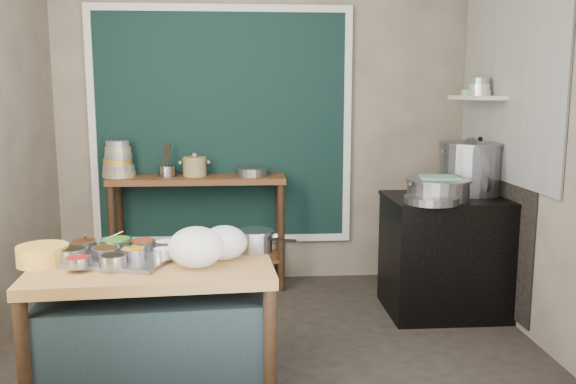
{
  "coord_description": "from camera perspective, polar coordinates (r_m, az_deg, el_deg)",
  "views": [
    {
      "loc": [
        -0.16,
        -3.77,
        1.64
      ],
      "look_at": [
        0.13,
        0.25,
        0.98
      ],
      "focal_mm": 38.0,
      "sensor_mm": 36.0,
      "label": 1
    }
  ],
  "objects": [
    {
      "name": "floor",
      "position": [
        4.12,
        -1.59,
        -14.31
      ],
      "size": [
        3.5,
        3.0,
        0.02
      ],
      "primitive_type": "cube",
      "color": "#302925",
      "rests_on": "ground"
    },
    {
      "name": "back_wall",
      "position": [
        5.29,
        -2.39,
        6.7
      ],
      "size": [
        3.5,
        0.02,
        2.8
      ],
      "primitive_type": "cube",
      "color": "gray",
      "rests_on": "floor"
    },
    {
      "name": "right_wall",
      "position": [
        4.24,
        22.93,
        5.32
      ],
      "size": [
        0.02,
        3.0,
        2.8
      ],
      "primitive_type": "cube",
      "color": "gray",
      "rests_on": "floor"
    },
    {
      "name": "curtain_panel",
      "position": [
        5.25,
        -6.22,
        6.09
      ],
      "size": [
        2.1,
        0.02,
        1.9
      ],
      "primitive_type": "cube",
      "color": "black",
      "rests_on": "back_wall"
    },
    {
      "name": "curtain_frame",
      "position": [
        5.24,
        -6.22,
        6.09
      ],
      "size": [
        2.22,
        0.03,
        2.02
      ],
      "primitive_type": null,
      "color": "beige",
      "rests_on": "back_wall"
    },
    {
      "name": "tile_panel",
      "position": [
        4.72,
        19.95,
        11.31
      ],
      "size": [
        0.02,
        1.7,
        1.7
      ],
      "primitive_type": "cube",
      "color": "#B2B2AA",
      "rests_on": "right_wall"
    },
    {
      "name": "soot_patch",
      "position": [
        4.91,
        18.78,
        -2.25
      ],
      "size": [
        0.01,
        1.3,
        1.3
      ],
      "primitive_type": "cube",
      "color": "black",
      "rests_on": "right_wall"
    },
    {
      "name": "wall_shelf",
      "position": [
        4.96,
        17.25,
        8.43
      ],
      "size": [
        0.22,
        0.7,
        0.03
      ],
      "primitive_type": "cube",
      "color": "beige",
      "rests_on": "right_wall"
    },
    {
      "name": "prep_table",
      "position": [
        3.43,
        -12.32,
        -12.6
      ],
      "size": [
        1.3,
        0.8,
        0.75
      ],
      "primitive_type": "cube",
      "rotation": [
        0.0,
        0.0,
        0.07
      ],
      "color": "olive",
      "rests_on": "floor"
    },
    {
      "name": "back_counter",
      "position": [
        5.2,
        -8.33,
        -3.74
      ],
      "size": [
        1.45,
        0.4,
        0.95
      ],
      "primitive_type": "cube",
      "color": "brown",
      "rests_on": "floor"
    },
    {
      "name": "stove_block",
      "position": [
        4.74,
        14.7,
        -5.87
      ],
      "size": [
        0.9,
        0.68,
        0.85
      ],
      "primitive_type": "cube",
      "color": "black",
      "rests_on": "floor"
    },
    {
      "name": "stove_top",
      "position": [
        4.64,
        14.93,
        -0.62
      ],
      "size": [
        0.92,
        0.69,
        0.03
      ],
      "primitive_type": "cube",
      "color": "black",
      "rests_on": "stove_block"
    },
    {
      "name": "condiment_tray",
      "position": [
        3.39,
        -15.66,
        -6.07
      ],
      "size": [
        0.65,
        0.54,
        0.02
      ],
      "primitive_type": "cube",
      "rotation": [
        0.0,
        0.0,
        -0.3
      ],
      "color": "gray",
      "rests_on": "prep_table"
    },
    {
      "name": "condiment_bowls",
      "position": [
        3.4,
        -16.02,
        -5.31
      ],
      "size": [
        0.6,
        0.45,
        0.07
      ],
      "color": "silver",
      "rests_on": "condiment_tray"
    },
    {
      "name": "yellow_basin",
      "position": [
        3.45,
        -21.97,
        -5.48
      ],
      "size": [
        0.31,
        0.31,
        0.1
      ],
      "primitive_type": "cylinder",
      "rotation": [
        0.0,
        0.0,
        0.21
      ],
      "color": "gold",
      "rests_on": "prep_table"
    },
    {
      "name": "saucepan",
      "position": [
        3.46,
        -3.18,
        -4.58
      ],
      "size": [
        0.28,
        0.28,
        0.12
      ],
      "primitive_type": null,
      "rotation": [
        0.0,
        0.0,
        -0.28
      ],
      "color": "gray",
      "rests_on": "prep_table"
    },
    {
      "name": "plastic_bag_a",
      "position": [
        3.17,
        -8.61,
        -5.13
      ],
      "size": [
        0.31,
        0.27,
        0.21
      ],
      "primitive_type": "ellipsoid",
      "rotation": [
        0.0,
        0.0,
        0.11
      ],
      "color": "white",
      "rests_on": "prep_table"
    },
    {
      "name": "plastic_bag_b",
      "position": [
        3.3,
        -6.0,
        -4.73
      ],
      "size": [
        0.3,
        0.28,
        0.19
      ],
      "primitive_type": "ellipsoid",
      "rotation": [
        0.0,
        0.0,
        0.32
      ],
      "color": "white",
      "rests_on": "prep_table"
    },
    {
      "name": "bowl_stack",
      "position": [
        5.21,
        -15.6,
        2.8
      ],
      "size": [
        0.27,
        0.27,
        0.3
      ],
      "color": "tan",
      "rests_on": "back_counter"
    },
    {
      "name": "utensil_cup",
      "position": [
        5.15,
        -11.24,
        1.92
      ],
      "size": [
        0.15,
        0.15,
        0.09
      ],
      "primitive_type": "cylinder",
      "rotation": [
        0.0,
        0.0,
        0.02
      ],
      "color": "gray",
      "rests_on": "back_counter"
    },
    {
      "name": "ceramic_crock",
      "position": [
        5.12,
        -8.72,
        2.25
      ],
      "size": [
        0.24,
        0.24,
        0.14
      ],
      "primitive_type": null,
      "rotation": [
        0.0,
        0.0,
        0.15
      ],
      "color": "#9C8455",
      "rests_on": "back_counter"
    },
    {
      "name": "wide_bowl",
      "position": [
        5.09,
        -3.39,
        1.88
      ],
      "size": [
        0.28,
        0.28,
        0.07
      ],
      "primitive_type": "cylinder",
      "rotation": [
        0.0,
        0.0,
        -0.04
      ],
      "color": "gray",
      "rests_on": "back_counter"
    },
    {
      "name": "stock_pot",
      "position": [
        4.8,
        16.67,
        2.15
      ],
      "size": [
        0.59,
        0.59,
        0.39
      ],
      "primitive_type": null,
      "rotation": [
        0.0,
        0.0,
        0.22
      ],
      "color": "gray",
      "rests_on": "stove_top"
    },
    {
      "name": "pot_lid",
      "position": [
        4.72,
        17.2,
        2.26
      ],
      "size": [
        0.12,
        0.44,
        0.44
      ],
      "primitive_type": "cylinder",
      "rotation": [
        0.0,
        1.36,
        0.01
      ],
      "color": "gray",
      "rests_on": "stove_top"
    },
    {
      "name": "steamer",
      "position": [
        4.47,
        13.88,
        0.24
      ],
      "size": [
        0.58,
        0.58,
        0.15
      ],
      "primitive_type": null,
      "rotation": [
        0.0,
        0.0,
        0.26
      ],
      "color": "gray",
      "rests_on": "stove_top"
    },
    {
      "name": "green_cloth",
      "position": [
        4.46,
        13.92,
        1.34
      ],
      "size": [
        0.29,
        0.24,
        0.02
      ],
      "primitive_type": "cube",
      "rotation": [
        0.0,
        0.0,
        -0.17
      ],
      "color": "#538B6D",
      "rests_on": "steamer"
    },
    {
      "name": "shallow_pan",
      "position": [
        4.33,
        13.26,
        -0.72
      ],
      "size": [
        0.47,
        0.47,
        0.05
      ],
      "primitive_type": "cylinder",
      "rotation": [
        0.0,
        0.0,
        0.3
      ],
      "color": "gray",
      "rests_on": "stove_top"
    },
    {
      "name": "shelf_bowl_stack",
      "position": [
        4.91,
        17.51,
        9.31
      ],
      "size": [
        0.17,
        0.17,
        0.13
      ],
      "color": "silver",
      "rests_on": "wall_shelf"
    },
    {
      "name": "shelf_bowl_green",
      "position": [
        5.11,
        16.58,
        8.9
      ],
      "size": [
        0.17,
        0.17,
        0.04
      ],
      "primitive_type": "cylinder",
      "rotation": [
        0.0,
        0.0,
        -0.41
      ],
      "color": "gray",
      "rests_on": "wall_shelf"
    }
  ]
}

